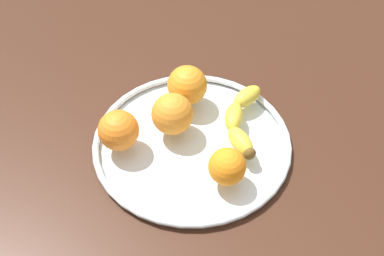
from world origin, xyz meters
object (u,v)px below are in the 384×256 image
(orange_front_right, at_px, (187,85))
(orange_front_left, at_px, (227,167))
(orange_back_left, at_px, (172,114))
(fruit_bowl, at_px, (192,142))
(banana, at_px, (241,119))
(orange_back_right, at_px, (119,129))

(orange_front_right, bearing_deg, orange_front_left, 14.40)
(orange_back_left, distance_m, orange_front_right, 0.08)
(fruit_bowl, bearing_deg, banana, 105.57)
(orange_back_right, bearing_deg, fruit_bowl, 88.79)
(orange_back_right, bearing_deg, orange_front_left, 61.93)
(orange_back_left, bearing_deg, orange_front_right, 156.23)
(orange_front_left, bearing_deg, banana, 160.00)
(banana, height_order, orange_front_left, orange_front_left)
(banana, distance_m, orange_front_left, 0.13)
(orange_front_right, bearing_deg, fruit_bowl, 0.25)
(orange_front_left, relative_size, orange_back_right, 0.87)
(banana, xyz_separation_m, orange_front_right, (-0.08, -0.09, 0.02))
(fruit_bowl, relative_size, banana, 1.92)
(fruit_bowl, distance_m, banana, 0.10)
(banana, relative_size, orange_front_right, 2.46)
(orange_back_right, bearing_deg, orange_front_right, 127.99)
(orange_back_left, height_order, orange_back_right, orange_back_left)
(orange_back_left, height_order, orange_front_right, same)
(fruit_bowl, height_order, banana, banana)
(banana, height_order, orange_front_right, orange_front_right)
(fruit_bowl, xyz_separation_m, orange_back_right, (-0.00, -0.13, 0.05))
(orange_front_left, distance_m, orange_back_right, 0.20)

